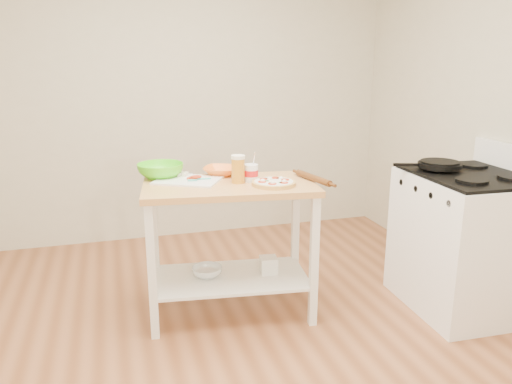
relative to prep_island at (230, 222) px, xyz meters
The scene contains 15 objects.
room_shell 0.93m from the prep_island, 98.95° to the right, with size 4.04×4.54×2.74m.
prep_island is the anchor object (origin of this frame).
gas_stove 1.60m from the prep_island, 12.94° to the right, with size 0.74×0.85×1.11m.
skillet 1.45m from the prep_island, ahead, with size 0.44×0.29×0.03m.
pizza 0.39m from the prep_island, 25.83° to the right, with size 0.28×0.28×0.04m.
cutting_board 0.38m from the prep_island, 150.29° to the left, with size 0.50×0.46×0.04m.
spatula 0.34m from the prep_island, 152.39° to the left, with size 0.15×0.05×0.01m.
knife 0.52m from the prep_island, 143.90° to the left, with size 0.27×0.07×0.01m.
orange_bowl 0.38m from the prep_island, 89.72° to the left, with size 0.23×0.23×0.06m, color orange.
green_bowl 0.58m from the prep_island, 144.39° to the left, with size 0.30×0.30×0.10m, color #55E31B.
beer_pint 0.35m from the prep_island, ahead, with size 0.09×0.09×0.18m.
yogurt_tub 0.34m from the prep_island, ahead, with size 0.09×0.09×0.20m.
rolling_pin 0.61m from the prep_island, 11.06° to the right, with size 0.04×0.04×0.36m, color #5D3315.
shelf_glass_bowl 0.39m from the prep_island, 163.01° to the left, with size 0.20×0.20×0.06m, color silver.
shelf_bin 0.42m from the prep_island, ahead, with size 0.11×0.11×0.11m, color white.
Camera 1 is at (-0.62, -2.40, 1.67)m, focal length 35.00 mm.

